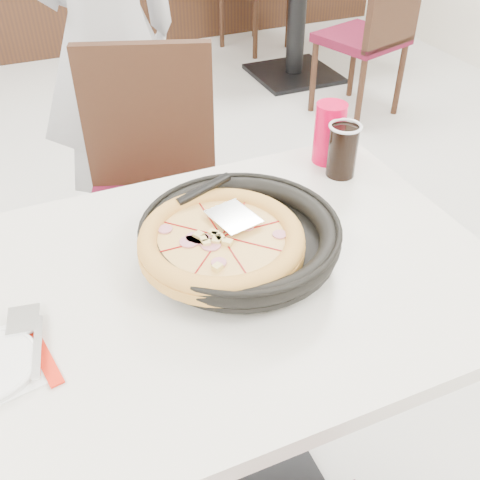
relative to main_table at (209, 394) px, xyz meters
name	(u,v)px	position (x,y,z in m)	size (l,w,h in m)	color
floor	(164,458)	(-0.11, 0.11, -0.38)	(7.00, 7.00, 0.00)	#B8B8B3
main_table	(209,394)	(0.00, 0.00, 0.00)	(1.20, 0.80, 0.75)	beige
chair_far	(153,212)	(0.06, 0.65, 0.10)	(0.42, 0.42, 0.95)	black
trivet	(238,258)	(0.08, 0.01, 0.39)	(0.12, 0.12, 0.04)	black
pizza_pan	(240,243)	(0.09, 0.02, 0.42)	(0.40, 0.40, 0.01)	black
pizza	(222,245)	(0.05, 0.01, 0.44)	(0.33, 0.33, 0.02)	gold
pizza_server	(233,217)	(0.09, 0.05, 0.47)	(0.08, 0.10, 0.00)	white
fork	(37,346)	(-0.33, -0.07, 0.39)	(0.01, 0.14, 0.00)	white
cola_glass	(342,152)	(0.46, 0.24, 0.44)	(0.07, 0.07, 0.13)	black
red_cup	(329,133)	(0.47, 0.31, 0.45)	(0.08, 0.08, 0.16)	red
diner_person	(107,39)	(0.09, 1.22, 0.48)	(0.62, 0.41, 1.70)	#A3A3A8
bg_table_right	(297,21)	(1.59, 2.56, 0.00)	(1.20, 0.80, 0.75)	beige
bg_chair_right_near	(362,34)	(1.65, 1.90, 0.10)	(0.42, 0.42, 0.95)	black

